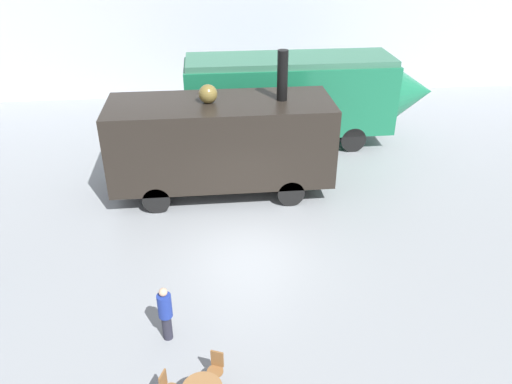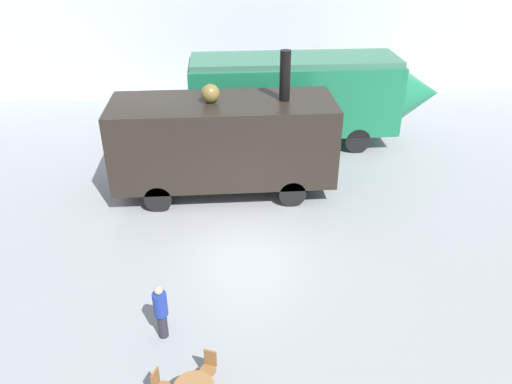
# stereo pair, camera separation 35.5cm
# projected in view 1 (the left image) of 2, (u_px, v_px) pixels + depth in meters

# --- Properties ---
(ground_plane) EXTENTS (80.00, 80.00, 0.00)m
(ground_plane) POSITION_uv_depth(u_px,v_px,m) (248.00, 254.00, 15.22)
(ground_plane) COLOR gray
(backdrop_wall) EXTENTS (44.00, 0.15, 9.00)m
(backdrop_wall) POSITION_uv_depth(u_px,v_px,m) (221.00, 12.00, 26.34)
(backdrop_wall) COLOR #B2B7C1
(backdrop_wall) RESTS_ON ground_plane
(streamlined_locomotive) EXTENTS (10.85, 2.71, 3.86)m
(streamlined_locomotive) POSITION_uv_depth(u_px,v_px,m) (307.00, 94.00, 21.61)
(streamlined_locomotive) COLOR #196B47
(streamlined_locomotive) RESTS_ON ground_plane
(steam_locomotive) EXTENTS (7.80, 2.89, 5.15)m
(steam_locomotive) POSITION_uv_depth(u_px,v_px,m) (221.00, 140.00, 17.75)
(steam_locomotive) COLOR black
(steam_locomotive) RESTS_ON ground_plane
(cafe_chair_1) EXTENTS (0.38, 0.39, 0.87)m
(cafe_chair_1) POSITION_uv_depth(u_px,v_px,m) (216.00, 366.00, 10.81)
(cafe_chair_1) COLOR black
(cafe_chair_1) RESTS_ON ground_plane
(visitor_person) EXTENTS (0.34, 0.34, 1.54)m
(visitor_person) POSITION_uv_depth(u_px,v_px,m) (165.00, 312.00, 11.83)
(visitor_person) COLOR #262633
(visitor_person) RESTS_ON ground_plane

